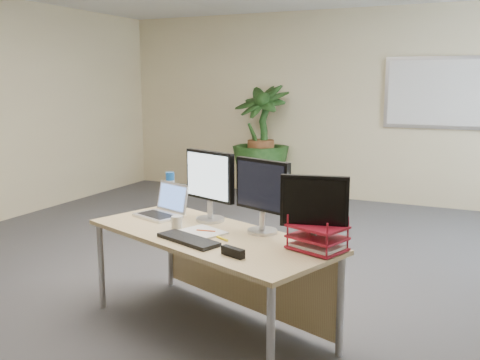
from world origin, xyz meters
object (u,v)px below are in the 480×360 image
at_px(laptop, 164,208).
at_px(monitor_right, 262,191).
at_px(floor_plant, 261,146).
at_px(desk, 219,251).
at_px(monitor_left, 210,181).

bearing_deg(laptop, monitor_right, -7.78).
bearing_deg(floor_plant, monitor_right, -67.20).
distance_m(desk, monitor_left, 0.52).
distance_m(monitor_right, laptop, 0.90).
xyz_separation_m(monitor_left, monitor_right, (0.47, -0.13, -0.01)).
bearing_deg(desk, floor_plant, 108.96).
height_order(desk, floor_plant, floor_plant).
distance_m(floor_plant, laptop, 4.04).
bearing_deg(monitor_left, floor_plant, 107.50).
relative_size(monitor_right, laptop, 1.20).
relative_size(desk, monitor_left, 3.76).
relative_size(desk, monitor_right, 3.88).
bearing_deg(laptop, monitor_left, 1.51).
xyz_separation_m(desk, monitor_left, (-0.18, 0.21, 0.44)).
xyz_separation_m(desk, laptop, (-0.58, 0.20, 0.20)).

